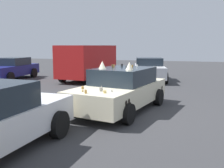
{
  "coord_description": "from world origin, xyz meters",
  "views": [
    {
      "loc": [
        -8.34,
        -2.46,
        2.21
      ],
      "look_at": [
        0.0,
        0.3,
        0.9
      ],
      "focal_mm": 41.11,
      "sensor_mm": 36.0,
      "label": 1
    }
  ],
  "objects_px": {
    "art_car_decorated": "(121,89)",
    "parked_sedan_far_right": "(11,69)",
    "parked_sedan_behind_left": "(149,69)",
    "parked_van_near_left": "(88,61)"
  },
  "relations": [
    {
      "from": "art_car_decorated",
      "to": "parked_sedan_far_right",
      "type": "distance_m",
      "value": 10.69
    },
    {
      "from": "parked_sedan_behind_left",
      "to": "parked_sedan_far_right",
      "type": "bearing_deg",
      "value": -88.91
    },
    {
      "from": "parked_van_near_left",
      "to": "parked_sedan_behind_left",
      "type": "distance_m",
      "value": 3.94
    },
    {
      "from": "parked_van_near_left",
      "to": "parked_sedan_far_right",
      "type": "height_order",
      "value": "parked_van_near_left"
    },
    {
      "from": "parked_van_near_left",
      "to": "parked_sedan_behind_left",
      "type": "bearing_deg",
      "value": -72.78
    },
    {
      "from": "art_car_decorated",
      "to": "parked_sedan_behind_left",
      "type": "relative_size",
      "value": 1.06
    },
    {
      "from": "parked_van_near_left",
      "to": "parked_sedan_behind_left",
      "type": "height_order",
      "value": "parked_van_near_left"
    },
    {
      "from": "art_car_decorated",
      "to": "parked_sedan_behind_left",
      "type": "distance_m",
      "value": 7.8
    },
    {
      "from": "parked_sedan_far_right",
      "to": "art_car_decorated",
      "type": "bearing_deg",
      "value": 53.7
    },
    {
      "from": "art_car_decorated",
      "to": "parked_sedan_far_right",
      "type": "xyz_separation_m",
      "value": [
        5.49,
        9.17,
        -0.01
      ]
    }
  ]
}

